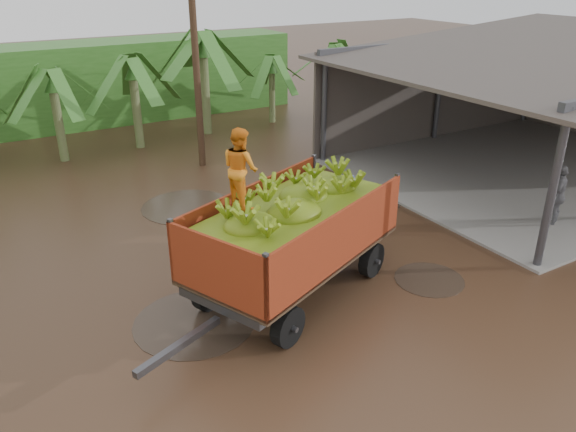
% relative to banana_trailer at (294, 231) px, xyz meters
% --- Properties ---
extents(ground, '(100.00, 100.00, 0.00)m').
position_rel_banana_trailer_xyz_m(ground, '(0.44, 1.58, -1.52)').
color(ground, black).
rests_on(ground, ground).
extents(packing_shed, '(12.78, 10.80, 4.76)m').
position_rel_banana_trailer_xyz_m(packing_shed, '(12.21, 3.35, 0.98)').
color(packing_shed, gray).
rests_on(packing_shed, ground).
extents(hedge_north, '(22.00, 3.00, 3.60)m').
position_rel_banana_trailer_xyz_m(hedge_north, '(-1.56, 17.58, 0.28)').
color(hedge_north, '#2D661E').
rests_on(hedge_north, ground).
extents(banana_trailer, '(6.95, 4.18, 3.96)m').
position_rel_banana_trailer_xyz_m(banana_trailer, '(0.00, 0.00, 0.00)').
color(banana_trailer, red).
rests_on(banana_trailer, ground).
extents(man_blue, '(0.82, 0.70, 1.90)m').
position_rel_banana_trailer_xyz_m(man_blue, '(2.51, 1.49, -0.57)').
color(man_blue, '#6A76C1').
rests_on(man_blue, ground).
extents(man_grey, '(1.15, 0.83, 1.80)m').
position_rel_banana_trailer_xyz_m(man_grey, '(8.20, -0.75, -0.62)').
color(man_grey, slate).
rests_on(man_grey, ground).
extents(utility_pole, '(1.20, 0.24, 8.33)m').
position_rel_banana_trailer_xyz_m(utility_pole, '(1.68, 9.23, 2.70)').
color(utility_pole, '#47301E').
rests_on(utility_pole, ground).
extents(banana_plants, '(25.16, 20.33, 4.47)m').
position_rel_banana_trailer_xyz_m(banana_plants, '(-4.47, 8.77, 0.38)').
color(banana_plants, '#2D661E').
rests_on(banana_plants, ground).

